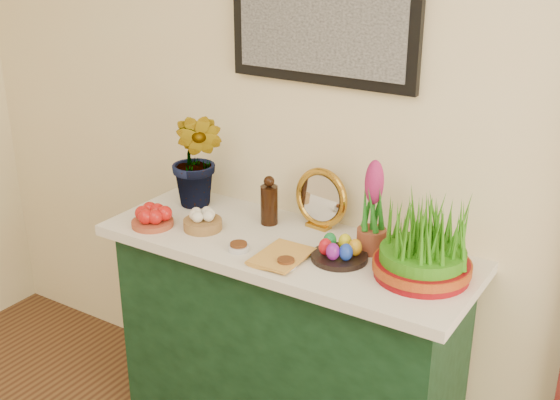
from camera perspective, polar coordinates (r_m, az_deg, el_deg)
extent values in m
cube|color=#F8ECBA|center=(2.54, 6.69, 7.27)|extent=(4.00, 0.04, 2.70)
cube|color=black|center=(2.53, 3.46, 15.41)|extent=(0.74, 0.03, 0.54)
cube|color=#A5A5A5|center=(2.51, 3.26, 15.37)|extent=(0.66, 0.01, 0.46)
cube|color=#163C23|center=(2.79, 0.56, -12.04)|extent=(1.30, 0.45, 0.85)
cube|color=silver|center=(2.57, 0.60, -3.79)|extent=(1.40, 0.55, 0.04)
imported|color=#227B1F|center=(2.80, -6.77, 4.56)|extent=(0.27, 0.24, 0.53)
cylinder|color=#A0452A|center=(2.73, -10.31, -1.86)|extent=(0.17, 0.17, 0.02)
cylinder|color=#9F6E40|center=(2.67, -6.30, -1.98)|extent=(0.16, 0.16, 0.04)
cylinder|color=black|center=(2.68, -0.88, -0.41)|extent=(0.07, 0.07, 0.15)
sphere|color=black|center=(2.65, -0.90, 1.54)|extent=(0.04, 0.04, 0.04)
cube|color=#BD8B2C|center=(2.68, 3.15, -2.10)|extent=(0.10, 0.06, 0.01)
torus|color=#BD8B2C|center=(2.65, 3.35, 0.17)|extent=(0.24, 0.08, 0.23)
cylinder|color=silver|center=(2.64, 3.30, 0.14)|extent=(0.18, 0.04, 0.18)
imported|color=gold|center=(2.46, -1.49, -4.11)|extent=(0.15, 0.22, 0.03)
cylinder|color=silver|center=(2.49, -3.38, -3.91)|extent=(0.08, 0.08, 0.02)
cylinder|color=#592D14|center=(2.49, -3.39, -3.60)|extent=(0.06, 0.06, 0.01)
cylinder|color=silver|center=(2.38, 0.48, -5.24)|extent=(0.07, 0.07, 0.02)
cylinder|color=#592D14|center=(2.37, 0.48, -4.93)|extent=(0.06, 0.06, 0.01)
cylinder|color=black|center=(2.44, 4.85, -4.63)|extent=(0.25, 0.25, 0.02)
ellipsoid|color=red|center=(2.41, 3.72, -3.81)|extent=(0.05, 0.05, 0.06)
ellipsoid|color=#1B3DC0|center=(2.38, 5.39, -4.24)|extent=(0.05, 0.05, 0.06)
ellipsoid|color=yellow|center=(2.45, 5.31, -3.42)|extent=(0.05, 0.05, 0.06)
ellipsoid|color=#178238|center=(2.45, 4.07, -3.33)|extent=(0.05, 0.05, 0.06)
ellipsoid|color=gold|center=(2.41, 6.13, -3.86)|extent=(0.05, 0.05, 0.06)
ellipsoid|color=#7F1A93|center=(2.38, 4.32, -4.20)|extent=(0.05, 0.05, 0.06)
cylinder|color=brown|center=(2.49, 7.43, -3.25)|extent=(0.10, 0.10, 0.09)
ellipsoid|color=#B7246D|center=(2.41, 7.68, 1.43)|extent=(0.07, 0.07, 0.16)
cylinder|color=maroon|center=(2.36, 11.43, -5.48)|extent=(0.31, 0.31, 0.06)
cylinder|color=maroon|center=(2.35, 11.46, -5.23)|extent=(0.32, 0.32, 0.03)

